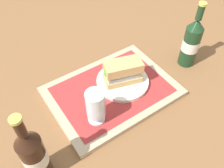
% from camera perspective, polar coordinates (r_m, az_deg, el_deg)
% --- Properties ---
extents(ground_plane, '(3.00, 3.00, 0.00)m').
position_cam_1_polar(ground_plane, '(0.89, 0.00, -2.18)').
color(ground_plane, brown).
extents(tray, '(0.44, 0.32, 0.02)m').
position_cam_1_polar(tray, '(0.88, 0.00, -1.76)').
color(tray, tan).
rests_on(tray, ground_plane).
extents(placemat, '(0.38, 0.27, 0.00)m').
position_cam_1_polar(placemat, '(0.87, 0.00, -1.30)').
color(placemat, '#9E2D2D').
rests_on(placemat, tray).
extents(plate, '(0.19, 0.19, 0.01)m').
position_cam_1_polar(plate, '(0.89, 2.48, 0.62)').
color(plate, silver).
rests_on(plate, placemat).
extents(sandwich, '(0.14, 0.10, 0.08)m').
position_cam_1_polar(sandwich, '(0.85, 2.38, 2.87)').
color(sandwich, tan).
rests_on(sandwich, plate).
extents(beer_glass, '(0.06, 0.06, 0.12)m').
position_cam_1_polar(beer_glass, '(0.74, -3.88, -5.03)').
color(beer_glass, silver).
rests_on(beer_glass, placemat).
extents(beer_bottle, '(0.07, 0.07, 0.27)m').
position_cam_1_polar(beer_bottle, '(0.67, -17.89, -15.50)').
color(beer_bottle, black).
rests_on(beer_bottle, ground_plane).
extents(second_bottle, '(0.07, 0.07, 0.27)m').
position_cam_1_polar(second_bottle, '(0.98, 18.10, 9.34)').
color(second_bottle, '#19381E').
rests_on(second_bottle, ground_plane).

